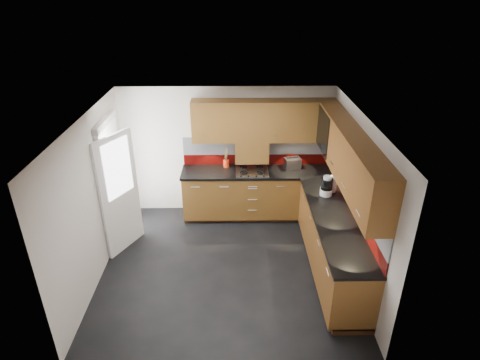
{
  "coord_description": "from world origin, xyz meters",
  "views": [
    {
      "loc": [
        0.14,
        -5.02,
        4.05
      ],
      "look_at": [
        0.22,
        0.65,
        1.19
      ],
      "focal_mm": 30.0,
      "sensor_mm": 36.0,
      "label": 1
    }
  ],
  "objects_px": {
    "gas_hob": "(252,171)",
    "toaster": "(292,163)",
    "utensil_pot": "(226,162)",
    "food_processor": "(327,187)"
  },
  "relations": [
    {
      "from": "gas_hob",
      "to": "toaster",
      "type": "xyz_separation_m",
      "value": [
        0.74,
        0.13,
        0.09
      ]
    },
    {
      "from": "toaster",
      "to": "food_processor",
      "type": "xyz_separation_m",
      "value": [
        0.41,
        -1.01,
        0.05
      ]
    },
    {
      "from": "gas_hob",
      "to": "utensil_pot",
      "type": "relative_size",
      "value": 1.53
    },
    {
      "from": "gas_hob",
      "to": "utensil_pot",
      "type": "distance_m",
      "value": 0.52
    },
    {
      "from": "toaster",
      "to": "utensil_pot",
      "type": "bearing_deg",
      "value": 175.9
    },
    {
      "from": "utensil_pot",
      "to": "food_processor",
      "type": "bearing_deg",
      "value": -34.18
    },
    {
      "from": "gas_hob",
      "to": "food_processor",
      "type": "distance_m",
      "value": 1.45
    },
    {
      "from": "gas_hob",
      "to": "utensil_pot",
      "type": "bearing_deg",
      "value": 155.02
    },
    {
      "from": "utensil_pot",
      "to": "food_processor",
      "type": "relative_size",
      "value": 1.16
    },
    {
      "from": "toaster",
      "to": "food_processor",
      "type": "bearing_deg",
      "value": -67.86
    }
  ]
}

